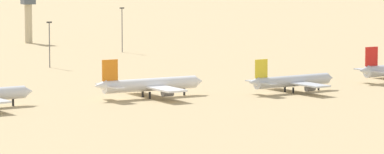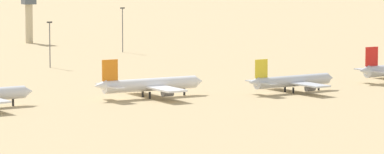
% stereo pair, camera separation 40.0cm
% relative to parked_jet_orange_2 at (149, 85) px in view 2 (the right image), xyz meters
% --- Properties ---
extents(ground, '(4000.00, 4000.00, 0.00)m').
position_rel_parked_jet_orange_2_xyz_m(ground, '(-1.90, 0.24, -3.61)').
color(ground, tan).
extents(parked_jet_orange_2, '(33.27, 27.91, 11.00)m').
position_rel_parked_jet_orange_2_xyz_m(parked_jet_orange_2, '(0.00, 0.00, 0.00)').
color(parked_jet_orange_2, white).
rests_on(parked_jet_orange_2, ground).
extents(parked_jet_yellow_3, '(30.29, 25.61, 10.00)m').
position_rel_parked_jet_orange_2_xyz_m(parked_jet_yellow_3, '(40.38, -8.30, -0.33)').
color(parked_jet_yellow_3, silver).
rests_on(parked_jet_yellow_3, ground).
extents(control_tower, '(5.20, 5.20, 21.48)m').
position_rel_parked_jet_orange_2_xyz_m(control_tower, '(33.59, 191.01, 9.36)').
color(control_tower, '#C6B793').
rests_on(control_tower, ground).
extents(light_pole_west, '(1.80, 0.50, 17.64)m').
position_rel_parked_jet_orange_2_xyz_m(light_pole_west, '(50.86, 131.10, 6.45)').
color(light_pole_west, '#59595E').
rests_on(light_pole_west, ground).
extents(light_pole_mid, '(1.80, 0.50, 15.77)m').
position_rel_parked_jet_orange_2_xyz_m(light_pole_mid, '(4.66, 88.61, 5.49)').
color(light_pole_mid, '#59595E').
rests_on(light_pole_mid, ground).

